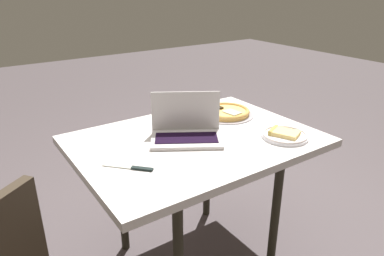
% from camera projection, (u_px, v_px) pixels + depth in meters
% --- Properties ---
extents(ground_plane, '(12.00, 12.00, 0.00)m').
position_uv_depth(ground_plane, '(195.00, 256.00, 2.06)').
color(ground_plane, '#4A4143').
extents(dining_table, '(1.17, 0.85, 0.75)m').
position_uv_depth(dining_table, '(196.00, 150.00, 1.80)').
color(dining_table, beige).
rests_on(dining_table, ground_plane).
extents(laptop, '(0.41, 0.36, 0.22)m').
position_uv_depth(laptop, '(186.00, 130.00, 1.75)').
color(laptop, beige).
rests_on(laptop, dining_table).
extents(pizza_plate, '(0.23, 0.23, 0.04)m').
position_uv_depth(pizza_plate, '(285.00, 135.00, 1.77)').
color(pizza_plate, silver).
rests_on(pizza_plate, dining_table).
extents(pizza_tray, '(0.31, 0.31, 0.04)m').
position_uv_depth(pizza_tray, '(226.00, 112.00, 2.06)').
color(pizza_tray, '#979198').
rests_on(pizza_tray, dining_table).
extents(table_knife, '(0.17, 0.18, 0.01)m').
position_uv_depth(table_knife, '(133.00, 168.00, 1.48)').
color(table_knife, beige).
rests_on(table_knife, dining_table).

